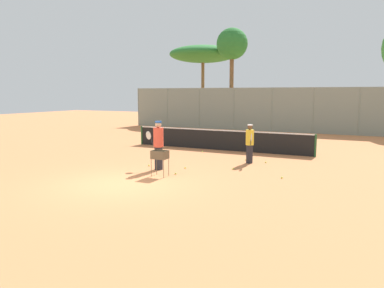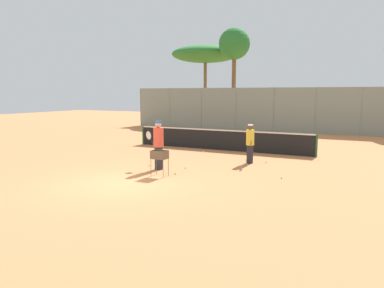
{
  "view_description": "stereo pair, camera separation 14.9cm",
  "coord_description": "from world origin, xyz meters",
  "px_view_note": "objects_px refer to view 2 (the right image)",
  "views": [
    {
      "loc": [
        7.4,
        -9.74,
        2.97
      ],
      "look_at": [
        0.97,
        3.17,
        1.0
      ],
      "focal_mm": 35.0,
      "sensor_mm": 36.0,
      "label": 1
    },
    {
      "loc": [
        7.54,
        -9.67,
        2.97
      ],
      "look_at": [
        0.97,
        3.17,
        1.0
      ],
      "focal_mm": 35.0,
      "sensor_mm": 36.0,
      "label": 2
    }
  ],
  "objects_px": {
    "tennis_net": "(220,139)",
    "player_red_cap": "(158,145)",
    "parked_car": "(369,122)",
    "player_white_outfit": "(250,143)",
    "ball_cart": "(160,157)"
  },
  "relations": [
    {
      "from": "tennis_net",
      "to": "player_red_cap",
      "type": "bearing_deg",
      "value": -91.83
    },
    {
      "from": "parked_car",
      "to": "player_red_cap",
      "type": "bearing_deg",
      "value": -107.7
    },
    {
      "from": "player_red_cap",
      "to": "parked_car",
      "type": "relative_size",
      "value": 0.45
    },
    {
      "from": "tennis_net",
      "to": "player_red_cap",
      "type": "height_order",
      "value": "player_red_cap"
    },
    {
      "from": "tennis_net",
      "to": "player_white_outfit",
      "type": "distance_m",
      "value": 3.88
    },
    {
      "from": "tennis_net",
      "to": "player_white_outfit",
      "type": "height_order",
      "value": "player_white_outfit"
    },
    {
      "from": "player_white_outfit",
      "to": "ball_cart",
      "type": "height_order",
      "value": "player_white_outfit"
    },
    {
      "from": "player_white_outfit",
      "to": "player_red_cap",
      "type": "distance_m",
      "value": 3.99
    },
    {
      "from": "tennis_net",
      "to": "player_red_cap",
      "type": "relative_size",
      "value": 5.17
    },
    {
      "from": "player_red_cap",
      "to": "ball_cart",
      "type": "distance_m",
      "value": 1.25
    },
    {
      "from": "player_white_outfit",
      "to": "player_red_cap",
      "type": "xyz_separation_m",
      "value": [
        -2.77,
        -2.88,
        0.12
      ]
    },
    {
      "from": "ball_cart",
      "to": "parked_car",
      "type": "xyz_separation_m",
      "value": [
        6.06,
        22.15,
        -0.05
      ]
    },
    {
      "from": "tennis_net",
      "to": "parked_car",
      "type": "xyz_separation_m",
      "value": [
        6.57,
        15.4,
        0.1
      ]
    },
    {
      "from": "player_red_cap",
      "to": "parked_car",
      "type": "distance_m",
      "value": 22.2
    },
    {
      "from": "parked_car",
      "to": "tennis_net",
      "type": "bearing_deg",
      "value": -113.1
    }
  ]
}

